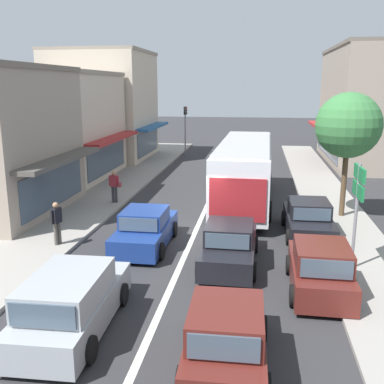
# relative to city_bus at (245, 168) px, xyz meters

# --- Properties ---
(ground_plane) EXTENTS (140.00, 140.00, 0.00)m
(ground_plane) POSITION_rel_city_bus_xyz_m (-1.85, -5.29, -1.88)
(ground_plane) COLOR #2D2D30
(lane_centre_line) EXTENTS (0.20, 28.00, 0.01)m
(lane_centre_line) POSITION_rel_city_bus_xyz_m (-1.85, -1.29, -1.88)
(lane_centre_line) COLOR silver
(lane_centre_line) RESTS_ON ground
(sidewalk_left) EXTENTS (5.20, 44.00, 0.14)m
(sidewalk_left) POSITION_rel_city_bus_xyz_m (-8.65, 0.71, -1.81)
(sidewalk_left) COLOR gray
(sidewalk_left) RESTS_ON ground
(kerb_right) EXTENTS (2.80, 44.00, 0.12)m
(kerb_right) POSITION_rel_city_bus_xyz_m (4.35, 0.71, -1.82)
(kerb_right) COLOR gray
(kerb_right) RESTS_ON ground
(shopfront_mid_block) EXTENTS (7.29, 8.66, 6.83)m
(shopfront_mid_block) POSITION_rel_city_bus_xyz_m (-12.03, 4.76, 1.53)
(shopfront_mid_block) COLOR beige
(shopfront_mid_block) RESTS_ON ground
(shopfront_far_end) EXTENTS (8.41, 8.06, 8.70)m
(shopfront_far_end) POSITION_rel_city_bus_xyz_m (-12.04, 13.30, 2.46)
(shopfront_far_end) COLOR beige
(shopfront_far_end) RESTS_ON ground
(building_right_far) EXTENTS (8.13, 12.98, 8.89)m
(building_right_far) POSITION_rel_city_bus_xyz_m (9.63, 14.33, 2.56)
(building_right_far) COLOR gray
(building_right_far) RESTS_ON ground
(city_bus) EXTENTS (2.90, 10.90, 3.23)m
(city_bus) POSITION_rel_city_bus_xyz_m (0.00, 0.00, 0.00)
(city_bus) COLOR silver
(city_bus) RESTS_ON ground
(wagon_queue_gap_filler) EXTENTS (2.03, 4.55, 1.58)m
(wagon_queue_gap_filler) POSITION_rel_city_bus_xyz_m (-3.80, -13.04, -1.14)
(wagon_queue_gap_filler) COLOR #9EA3A8
(wagon_queue_gap_filler) RESTS_ON ground
(sedan_behind_bus_near) EXTENTS (1.94, 4.22, 1.47)m
(sedan_behind_bus_near) POSITION_rel_city_bus_xyz_m (-0.23, -8.18, -1.22)
(sedan_behind_bus_near) COLOR black
(sedan_behind_bus_near) RESTS_ON ground
(hatchback_behind_bus_mid) EXTENTS (1.87, 3.73, 1.54)m
(hatchback_behind_bus_mid) POSITION_rel_city_bus_xyz_m (0.10, -14.00, -1.17)
(hatchback_behind_bus_mid) COLOR #561E19
(hatchback_behind_bus_mid) RESTS_ON ground
(sedan_adjacent_lane_lead) EXTENTS (1.91, 4.21, 1.47)m
(sedan_adjacent_lane_lead) POSITION_rel_city_bus_xyz_m (-3.48, -6.91, -1.22)
(sedan_adjacent_lane_lead) COLOR navy
(sedan_adjacent_lane_lead) RESTS_ON ground
(parked_hatchback_kerb_front) EXTENTS (1.85, 3.72, 1.54)m
(parked_hatchback_kerb_front) POSITION_rel_city_bus_xyz_m (2.56, -9.92, -1.17)
(parked_hatchback_kerb_front) COLOR #561E19
(parked_hatchback_kerb_front) RESTS_ON ground
(parked_sedan_kerb_second) EXTENTS (1.96, 4.23, 1.47)m
(parked_sedan_kerb_second) POSITION_rel_city_bus_xyz_m (2.74, -4.66, -1.22)
(parked_sedan_kerb_second) COLOR black
(parked_sedan_kerb_second) RESTS_ON ground
(traffic_light_downstreet) EXTENTS (0.33, 0.24, 4.20)m
(traffic_light_downstreet) POSITION_rel_city_bus_xyz_m (-5.69, 16.09, 0.97)
(traffic_light_downstreet) COLOR gray
(traffic_light_downstreet) RESTS_ON ground
(directional_road_sign) EXTENTS (0.10, 1.40, 3.60)m
(directional_road_sign) POSITION_rel_city_bus_xyz_m (3.80, -8.24, 0.82)
(directional_road_sign) COLOR gray
(directional_road_sign) RESTS_ON ground
(street_tree_right) EXTENTS (2.89, 2.89, 5.70)m
(street_tree_right) POSITION_rel_city_bus_xyz_m (4.54, -1.90, 2.35)
(street_tree_right) COLOR brown
(street_tree_right) RESTS_ON ground
(pedestrian_with_handbag_near) EXTENTS (0.66, 0.31, 1.63)m
(pedestrian_with_handbag_near) POSITION_rel_city_bus_xyz_m (-6.52, -1.25, -0.81)
(pedestrian_with_handbag_near) COLOR #333338
(pedestrian_with_handbag_near) RESTS_ON sidewalk_left
(pedestrian_browsing_midblock) EXTENTS (0.32, 0.55, 1.63)m
(pedestrian_browsing_midblock) POSITION_rel_city_bus_xyz_m (-6.71, -7.53, -0.81)
(pedestrian_browsing_midblock) COLOR #4C4742
(pedestrian_browsing_midblock) RESTS_ON sidewalk_left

